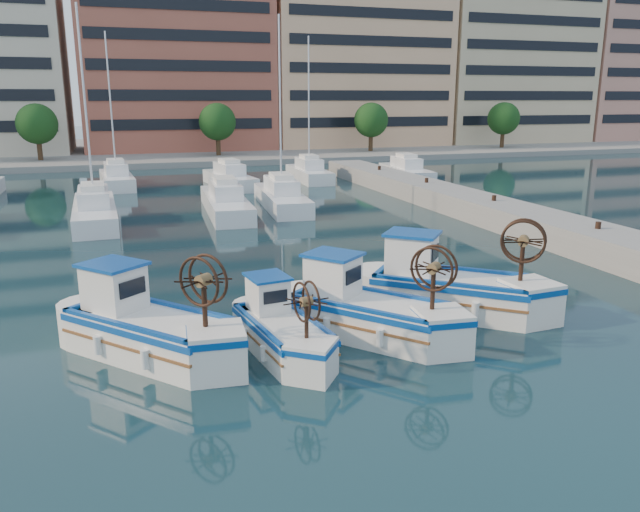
{
  "coord_description": "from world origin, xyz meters",
  "views": [
    {
      "loc": [
        -6.75,
        -15.55,
        6.74
      ],
      "look_at": [
        -0.39,
        4.02,
        1.5
      ],
      "focal_mm": 35.0,
      "sensor_mm": 36.0,
      "label": 1
    }
  ],
  "objects_px": {
    "fishing_boat_c": "(365,309)",
    "fishing_boat_d": "(447,286)",
    "fishing_boat_b": "(281,328)",
    "fishing_boat_a": "(146,326)"
  },
  "relations": [
    {
      "from": "fishing_boat_c",
      "to": "fishing_boat_d",
      "type": "relative_size",
      "value": 0.93
    },
    {
      "from": "fishing_boat_d",
      "to": "fishing_boat_b",
      "type": "bearing_deg",
      "value": 144.49
    },
    {
      "from": "fishing_boat_a",
      "to": "fishing_boat_b",
      "type": "height_order",
      "value": "fishing_boat_a"
    },
    {
      "from": "fishing_boat_b",
      "to": "fishing_boat_a",
      "type": "bearing_deg",
      "value": 158.46
    },
    {
      "from": "fishing_boat_c",
      "to": "fishing_boat_d",
      "type": "bearing_deg",
      "value": -20.33
    },
    {
      "from": "fishing_boat_d",
      "to": "fishing_boat_a",
      "type": "bearing_deg",
      "value": 134.38
    },
    {
      "from": "fishing_boat_b",
      "to": "fishing_boat_c",
      "type": "height_order",
      "value": "fishing_boat_c"
    },
    {
      "from": "fishing_boat_b",
      "to": "fishing_boat_d",
      "type": "xyz_separation_m",
      "value": [
        5.9,
        1.48,
        0.22
      ]
    },
    {
      "from": "fishing_boat_b",
      "to": "fishing_boat_d",
      "type": "bearing_deg",
      "value": 5.94
    },
    {
      "from": "fishing_boat_b",
      "to": "fishing_boat_c",
      "type": "relative_size",
      "value": 0.85
    }
  ]
}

